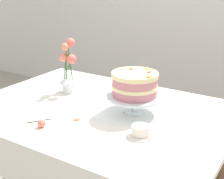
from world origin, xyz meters
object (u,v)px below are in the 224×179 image
Objects in this scene: cake_stand at (134,98)px; fallen_rose at (41,123)px; layer_cake at (135,84)px; flower_vase at (68,70)px; dining_table at (97,125)px; teacup at (140,132)px.

cake_stand is 2.51× the size of fallen_rose.
layer_cake is 0.50m from flower_vase.
flower_vase is (-0.49, 0.07, 0.06)m from cake_stand.
fallen_rose is at bearing -66.17° from flower_vase.
teacup is (0.34, -0.14, 0.11)m from dining_table.
flower_vase is 0.70m from teacup.
flower_vase is at bearing 155.86° from dining_table.
fallen_rose is at bearing -108.67° from dining_table.
cake_stand reaches higher than dining_table.
dining_table is at bearing -24.14° from flower_vase.
dining_table is 11.06× the size of teacup.
layer_cake is at bearing 51.67° from fallen_rose.
fallen_rose is (-0.10, -0.31, 0.11)m from dining_table.
layer_cake is 1.88× the size of teacup.
cake_stand is 0.48m from fallen_rose.
layer_cake is (0.00, 0.00, 0.08)m from cake_stand.
teacup is (0.14, -0.21, -0.06)m from cake_stand.
flower_vase reaches higher than teacup.
teacup is (0.64, -0.28, -0.12)m from flower_vase.
teacup is at bearing -22.88° from dining_table.
layer_cake is 0.29m from teacup.
flower_vase reaches higher than layer_cake.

